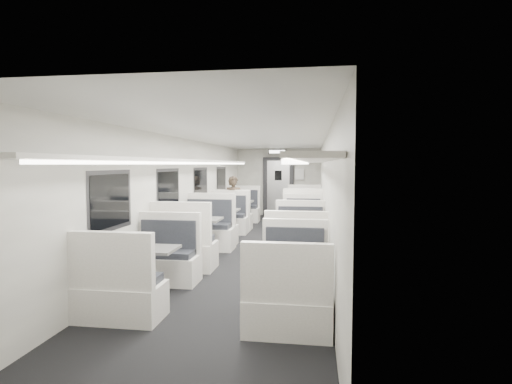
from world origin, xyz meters
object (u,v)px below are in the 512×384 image
(booth_right_a, at_px, (305,214))
(exit_sign, at_px, (277,152))
(booth_left_b, at_px, (221,223))
(booth_left_a, at_px, (238,213))
(passenger, at_px, (234,204))
(vestibule_door, at_px, (278,187))
(booth_right_d, at_px, (291,283))
(booth_right_b, at_px, (302,226))
(booth_left_d, at_px, (146,272))
(booth_left_c, at_px, (197,238))
(booth_right_c, at_px, (299,245))

(booth_right_a, xyz_separation_m, exit_sign, (-1.00, 2.03, 1.88))
(booth_right_a, bearing_deg, booth_left_b, -133.18)
(booth_left_a, xyz_separation_m, passenger, (0.07, -0.99, 0.38))
(vestibule_door, bearing_deg, booth_right_d, -83.84)
(booth_left_a, xyz_separation_m, booth_left_b, (0.00, -2.19, -0.00))
(booth_left_a, distance_m, vestibule_door, 2.74)
(booth_right_b, xyz_separation_m, exit_sign, (-1.00, 4.15, 1.92))
(booth_right_a, distance_m, booth_right_b, 2.12)
(booth_left_d, bearing_deg, booth_left_c, 90.00)
(booth_left_a, relative_size, booth_left_b, 1.01)
(vestibule_door, bearing_deg, booth_left_c, -98.46)
(booth_left_b, distance_m, exit_sign, 4.69)
(booth_left_a, height_order, exit_sign, exit_sign)
(booth_left_c, bearing_deg, vestibule_door, 81.54)
(booth_right_b, bearing_deg, exit_sign, 103.54)
(passenger, height_order, exit_sign, exit_sign)
(passenger, bearing_deg, booth_right_a, 12.81)
(vestibule_door, bearing_deg, booth_right_a, -68.38)
(booth_left_d, xyz_separation_m, exit_sign, (1.00, 8.64, 1.92))
(booth_right_a, height_order, booth_right_b, booth_right_a)
(vestibule_door, bearing_deg, exit_sign, -90.00)
(booth_right_d, bearing_deg, booth_right_b, 90.00)
(booth_left_c, height_order, booth_right_a, booth_left_c)
(booth_left_b, bearing_deg, booth_right_d, -66.58)
(booth_left_a, distance_m, booth_right_a, 2.00)
(booth_left_b, bearing_deg, booth_right_a, 46.82)
(exit_sign, bearing_deg, booth_right_c, -81.22)
(booth_left_c, relative_size, booth_right_d, 1.16)
(booth_right_a, height_order, vestibule_door, vestibule_door)
(booth_right_a, distance_m, booth_right_d, 6.75)
(booth_right_a, bearing_deg, booth_right_b, -90.00)
(booth_left_d, height_order, booth_right_d, booth_left_d)
(booth_right_d, relative_size, passenger, 1.28)
(booth_left_d, distance_m, booth_right_c, 2.95)
(booth_right_a, relative_size, booth_right_c, 1.08)
(booth_left_d, height_order, booth_right_a, booth_right_a)
(booth_right_a, xyz_separation_m, booth_right_c, (0.00, -4.44, -0.03))
(booth_left_d, relative_size, booth_right_c, 0.98)
(booth_left_b, xyz_separation_m, booth_left_c, (0.00, -2.07, 0.03))
(booth_left_c, xyz_separation_m, vestibule_door, (1.00, 6.72, 0.63))
(booth_left_a, bearing_deg, booth_left_c, -90.00)
(booth_right_c, distance_m, booth_right_d, 2.31)
(booth_right_d, bearing_deg, booth_left_d, 175.92)
(booth_right_c, bearing_deg, vestibule_door, 98.17)
(booth_left_b, height_order, booth_right_c, booth_left_b)
(booth_left_b, xyz_separation_m, passenger, (0.07, 1.20, 0.38))
(booth_left_a, distance_m, booth_right_d, 7.10)
(booth_left_c, xyz_separation_m, booth_right_b, (2.00, 2.08, -0.05))
(booth_left_c, xyz_separation_m, booth_right_d, (2.00, -2.55, -0.06))
(booth_left_a, relative_size, passenger, 1.41)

